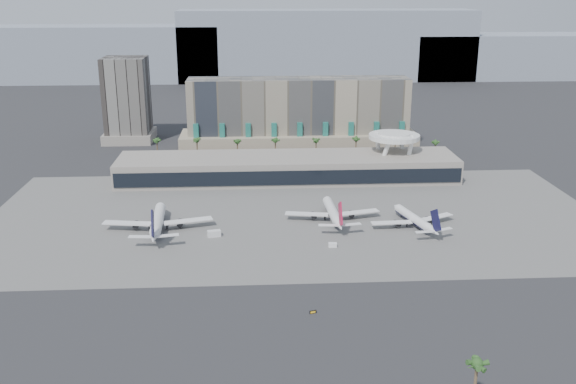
{
  "coord_description": "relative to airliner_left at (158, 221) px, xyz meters",
  "views": [
    {
      "loc": [
        -17.62,
        -201.33,
        94.15
      ],
      "look_at": [
        -3.87,
        40.0,
        15.82
      ],
      "focal_mm": 40.0,
      "sensor_mm": 36.0,
      "label": 1
    }
  ],
  "objects": [
    {
      "name": "mountain_ridge",
      "position": [
        84.03,
        428.19,
        25.93
      ],
      "size": [
        680.0,
        60.0,
        70.0
      ],
      "color": "gray",
      "rests_on": "ground"
    },
    {
      "name": "apron_pad",
      "position": [
        56.15,
        13.19,
        -3.93
      ],
      "size": [
        260.0,
        130.0,
        0.06
      ],
      "primitive_type": "cube",
      "color": "#5B5B59",
      "rests_on": "ground"
    },
    {
      "name": "airliner_right",
      "position": [
        103.91,
        -1.92,
        -0.65
      ],
      "size": [
        35.82,
        37.16,
        13.1
      ],
      "rotation": [
        0.0,
        0.0,
        0.26
      ],
      "color": "white",
      "rests_on": "ground"
    },
    {
      "name": "airliner_left",
      "position": [
        0.0,
        0.0,
        0.0
      ],
      "size": [
        44.11,
        45.49,
        15.7
      ],
      "rotation": [
        0.0,
        0.0,
        0.06
      ],
      "color": "white",
      "rests_on": "ground"
    },
    {
      "name": "service_vehicle_a",
      "position": [
        22.88,
        -8.13,
        -2.71
      ],
      "size": [
        5.55,
        3.58,
        2.5
      ],
      "primitive_type": "cube",
      "rotation": [
        0.0,
        0.0,
        0.22
      ],
      "color": "silver",
      "rests_on": "ground"
    },
    {
      "name": "airliner_centre",
      "position": [
        71.58,
        7.32,
        -0.35
      ],
      "size": [
        40.22,
        41.43,
        14.3
      ],
      "rotation": [
        0.0,
        0.0,
        0.04
      ],
      "color": "white",
      "rests_on": "ground"
    },
    {
      "name": "office_tower",
      "position": [
        -38.85,
        158.19,
        18.98
      ],
      "size": [
        30.0,
        30.0,
        52.0
      ],
      "color": "black",
      "rests_on": "ground"
    },
    {
      "name": "terminal",
      "position": [
        56.15,
        68.03,
        2.56
      ],
      "size": [
        170.0,
        32.5,
        14.5
      ],
      "color": "gray",
      "rests_on": "ground"
    },
    {
      "name": "taxiway_sign",
      "position": [
        55.82,
        -71.84,
        -3.47
      ],
      "size": [
        2.16,
        0.89,
        0.98
      ],
      "rotation": [
        0.0,
        0.0,
        0.28
      ],
      "color": "black",
      "rests_on": "ground"
    },
    {
      "name": "saucer_structure",
      "position": [
        111.15,
        74.19,
        14.49
      ],
      "size": [
        26.0,
        26.0,
        21.89
      ],
      "color": "white",
      "rests_on": "ground"
    },
    {
      "name": "service_vehicle_b",
      "position": [
        68.03,
        -21.19,
        -3.15
      ],
      "size": [
        3.23,
        1.98,
        1.61
      ],
      "primitive_type": "cube",
      "rotation": [
        0.0,
        0.0,
        -0.06
      ],
      "color": "white",
      "rests_on": "ground"
    },
    {
      "name": "hotel",
      "position": [
        66.15,
        132.6,
        12.85
      ],
      "size": [
        140.0,
        30.0,
        42.0
      ],
      "color": "gray",
      "rests_on": "ground"
    },
    {
      "name": "ground",
      "position": [
        56.15,
        -41.81,
        -3.96
      ],
      "size": [
        900.0,
        900.0,
        0.0
      ],
      "primitive_type": "plane",
      "color": "#232326",
      "rests_on": "ground"
    },
    {
      "name": "palm_row",
      "position": [
        63.15,
        103.19,
        6.54
      ],
      "size": [
        157.8,
        2.8,
        13.1
      ],
      "color": "brown",
      "rests_on": "ground"
    },
    {
      "name": "near_palm_b",
      "position": [
        87.56,
        -122.15,
        8.5
      ],
      "size": [
        6.0,
        6.0,
        15.38
      ],
      "color": "brown",
      "rests_on": "ground"
    }
  ]
}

